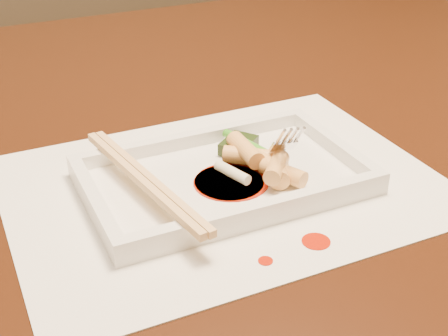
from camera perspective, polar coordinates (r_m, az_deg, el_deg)
name	(u,v)px	position (r m, az deg, el deg)	size (l,w,h in m)	color
table	(181,188)	(0.79, -3.92, -1.80)	(1.40, 0.90, 0.75)	black
placemat	(224,185)	(0.59, 0.00, -1.57)	(0.40, 0.30, 0.00)	white
sauce_splatter_a	(316,241)	(0.52, 8.42, -6.65)	(0.02, 0.02, 0.00)	#BB1C05
sauce_splatter_b	(266,261)	(0.50, 3.82, -8.47)	(0.01, 0.01, 0.00)	#BB1C05
plate_base	(224,181)	(0.59, 0.00, -1.18)	(0.26, 0.16, 0.01)	white
plate_rim_far	(194,139)	(0.64, -2.79, 2.71)	(0.26, 0.01, 0.01)	white
plate_rim_near	(261,210)	(0.53, 3.40, -3.87)	(0.26, 0.01, 0.01)	white
plate_rim_left	(94,201)	(0.55, -11.76, -2.97)	(0.01, 0.14, 0.01)	white
plate_rim_right	(335,145)	(0.64, 10.09, 2.09)	(0.01, 0.14, 0.01)	white
veg_piece	(239,145)	(0.63, 1.34, 2.10)	(0.04, 0.03, 0.01)	black
scallion_white	(232,172)	(0.57, 0.77, -0.41)	(0.01, 0.01, 0.04)	#EAEACC
scallion_green	(254,147)	(0.61, 2.76, 1.90)	(0.01, 0.01, 0.09)	#2E8B16
chopstick_a	(140,180)	(0.55, -7.69, -1.10)	(0.01, 0.21, 0.01)	#E3B271
chopstick_b	(149,178)	(0.56, -6.91, -0.92)	(0.01, 0.21, 0.01)	#E3B271
fork	(283,86)	(0.60, 5.38, 7.51)	(0.09, 0.10, 0.14)	silver
sauce_blob_0	(227,179)	(0.59, 0.30, -0.98)	(0.05, 0.05, 0.00)	#BB1C05
sauce_blob_1	(229,182)	(0.58, 0.43, -1.33)	(0.07, 0.07, 0.00)	#BB1C05
sauce_blob_2	(232,182)	(0.58, 0.70, -1.25)	(0.07, 0.07, 0.00)	#BB1C05
rice_cake_0	(250,156)	(0.60, 2.38, 1.07)	(0.02, 0.02, 0.05)	#FDCE76
rice_cake_1	(283,173)	(0.58, 5.45, -0.42)	(0.02, 0.02, 0.04)	#FDCE76
rice_cake_2	(277,168)	(0.57, 4.83, 0.04)	(0.02, 0.02, 0.04)	#FDCE76
rice_cake_3	(265,164)	(0.59, 3.79, 0.40)	(0.02, 0.02, 0.05)	#FDCE76
rice_cake_4	(279,170)	(0.58, 5.05, -0.16)	(0.02, 0.02, 0.04)	#FDCE76
rice_cake_5	(245,150)	(0.60, 1.95, 1.67)	(0.02, 0.02, 0.05)	#FDCE76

